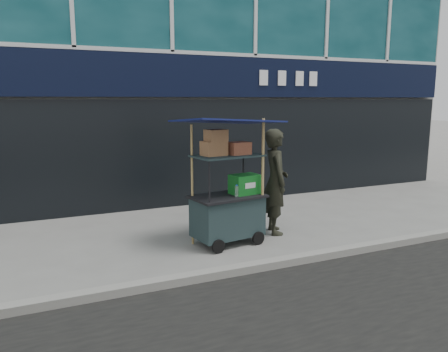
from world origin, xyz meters
name	(u,v)px	position (x,y,z in m)	size (l,w,h in m)	color
ground	(256,265)	(0.00, 0.00, 0.00)	(80.00, 80.00, 0.00)	slate
curb	(263,266)	(0.00, -0.20, 0.06)	(80.00, 0.18, 0.12)	gray
vendor_cart	(229,200)	(0.04, 1.06, 0.75)	(1.73, 1.34, 2.14)	#19292B
vendor_man	(275,182)	(1.06, 1.27, 0.95)	(0.69, 0.45, 1.89)	black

